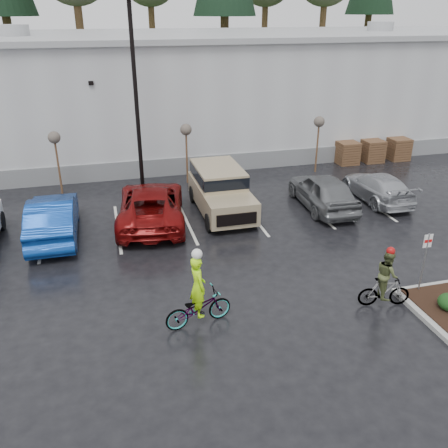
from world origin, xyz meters
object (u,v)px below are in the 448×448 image
object	(u,v)px
sapling_east	(319,125)
suv_tan	(221,192)
pallet_stack_c	(398,149)
car_grey	(323,191)
car_blue	(53,218)
sapling_west	(55,141)
car_far_silver	(377,187)
cyclist_hivis	(198,302)
pallet_stack_a	(347,153)
cyclist_olive	(385,284)
car_red	(151,205)
pallet_stack_b	(372,151)
fire_lane_sign	(425,256)
lamppost	(135,78)
sapling_mid	(186,133)

from	to	relation	value
sapling_east	suv_tan	distance (m)	8.33
pallet_stack_c	car_grey	distance (m)	10.07
car_blue	car_grey	distance (m)	12.01
sapling_west	car_blue	world-z (taller)	sapling_west
sapling_east	car_far_silver	xyz separation A→B (m)	(1.01, -4.84, -2.05)
pallet_stack_c	cyclist_hivis	world-z (taller)	cyclist_hivis
pallet_stack_a	cyclist_olive	xyz separation A→B (m)	(-6.19, -14.08, 0.09)
pallet_stack_a	car_far_silver	world-z (taller)	same
sapling_west	car_red	size ratio (longest dim) A/B	0.54
pallet_stack_b	fire_lane_sign	xyz separation A→B (m)	(-6.40, -13.80, 0.73)
pallet_stack_a	car_blue	world-z (taller)	car_blue
suv_tan	car_grey	xyz separation A→B (m)	(4.76, -0.56, -0.20)
lamppost	car_grey	distance (m)	10.20
fire_lane_sign	cyclist_olive	xyz separation A→B (m)	(-1.49, -0.28, -0.64)
pallet_stack_a	pallet_stack_c	bearing A→B (deg)	0.00
pallet_stack_a	cyclist_hivis	distance (m)	18.12
sapling_east	suv_tan	bearing A→B (deg)	-146.23
car_grey	sapling_mid	bearing A→B (deg)	-41.01
sapling_east	car_grey	distance (m)	5.79
sapling_west	sapling_mid	size ratio (longest dim) A/B	1.00
car_red	car_far_silver	bearing A→B (deg)	-172.62
pallet_stack_a	suv_tan	xyz separation A→B (m)	(-9.27, -5.53, 0.35)
pallet_stack_a	sapling_east	bearing A→B (deg)	-158.20
car_blue	pallet_stack_b	bearing A→B (deg)	-161.26
lamppost	sapling_mid	world-z (taller)	lamppost
lamppost	pallet_stack_b	xyz separation A→B (m)	(14.20, 2.00, -5.01)
car_red	pallet_stack_c	bearing A→B (deg)	-152.32
sapling_west	pallet_stack_a	world-z (taller)	sapling_west
lamppost	sapling_mid	bearing A→B (deg)	21.80
sapling_west	suv_tan	bearing A→B (deg)	-32.09
lamppost	pallet_stack_a	bearing A→B (deg)	9.09
lamppost	cyclist_hivis	size ratio (longest dim) A/B	3.69
suv_tan	car_grey	size ratio (longest dim) A/B	1.04
cyclist_hivis	pallet_stack_a	bearing A→B (deg)	-52.46
sapling_west	car_blue	xyz separation A→B (m)	(-0.02, -5.21, -1.88)
pallet_stack_a	pallet_stack_c	xyz separation A→B (m)	(3.50, 0.00, 0.00)
sapling_east	car_far_silver	bearing A→B (deg)	-78.18
suv_tan	pallet_stack_c	bearing A→B (deg)	23.41
sapling_mid	fire_lane_sign	size ratio (longest dim) A/B	1.45
sapling_west	sapling_east	bearing A→B (deg)	0.00
fire_lane_sign	cyclist_hivis	distance (m)	7.36
sapling_east	pallet_stack_b	xyz separation A→B (m)	(4.20, 1.00, -2.05)
pallet_stack_a	cyclist_hivis	xyz separation A→B (m)	(-12.03, -13.55, 0.09)
suv_tan	car_far_silver	bearing A→B (deg)	-2.30
cyclist_olive	lamppost	bearing A→B (deg)	39.07
car_red	pallet_stack_a	bearing A→B (deg)	-147.38
pallet_stack_a	car_blue	bearing A→B (deg)	-159.41
cyclist_hivis	pallet_stack_b	bearing A→B (deg)	-56.23
pallet_stack_a	car_grey	world-z (taller)	car_grey
pallet_stack_b	cyclist_olive	distance (m)	16.14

